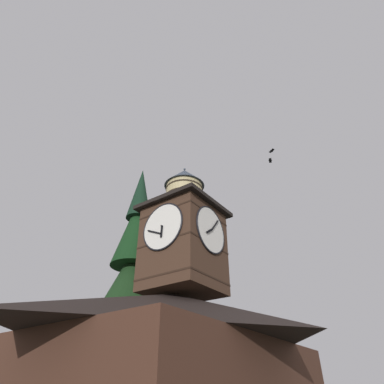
# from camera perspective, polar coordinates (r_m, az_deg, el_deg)

# --- Properties ---
(building_main) EXTENTS (14.62, 11.30, 6.38)m
(building_main) POSITION_cam_1_polar(r_m,az_deg,el_deg) (18.61, -3.84, -26.55)
(building_main) COLOR #45281D
(building_main) RESTS_ON ground_plane
(clock_tower) EXTENTS (4.62, 4.62, 8.79)m
(clock_tower) POSITION_cam_1_polar(r_m,az_deg,el_deg) (20.47, -1.45, -7.52)
(clock_tower) COLOR #422B1E
(clock_tower) RESTS_ON building_main
(pine_tree_behind) EXTENTS (6.49, 6.49, 18.62)m
(pine_tree_behind) POSITION_cam_1_polar(r_m,az_deg,el_deg) (24.74, -10.66, -17.57)
(pine_tree_behind) COLOR #473323
(pine_tree_behind) RESTS_ON ground_plane
(moon) EXTENTS (1.71, 1.71, 1.71)m
(moon) POSITION_cam_1_polar(r_m,az_deg,el_deg) (61.31, -28.80, -18.45)
(moon) COLOR silver
(flying_bird_high) EXTENTS (0.62, 0.39, 0.16)m
(flying_bird_high) POSITION_cam_1_polar(r_m,az_deg,el_deg) (27.18, 13.44, 5.37)
(flying_bird_high) COLOR black
(flying_bird_low) EXTENTS (0.38, 0.49, 0.15)m
(flying_bird_low) POSITION_cam_1_polar(r_m,az_deg,el_deg) (24.81, 13.66, 6.96)
(flying_bird_low) COLOR black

